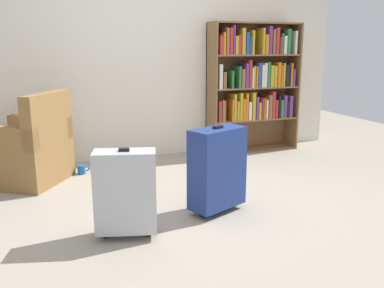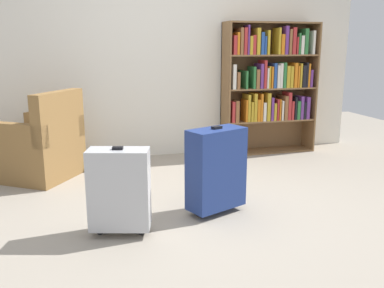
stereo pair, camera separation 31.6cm
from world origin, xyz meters
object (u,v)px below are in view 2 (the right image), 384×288
object	(u,v)px
suitcase_navy_blue	(216,169)
armchair	(40,148)
suitcase_silver	(119,189)
mug	(93,167)
bookshelf	(270,81)

from	to	relation	value
suitcase_navy_blue	armchair	bearing A→B (deg)	136.85
armchair	suitcase_navy_blue	world-z (taller)	armchair
suitcase_silver	suitcase_navy_blue	size ratio (longest dim) A/B	0.91
mug	suitcase_silver	distance (m)	1.69
mug	bookshelf	bearing A→B (deg)	8.29
armchair	bookshelf	bearing A→B (deg)	8.67
mug	suitcase_navy_blue	xyz separation A→B (m)	(0.94, -1.45, 0.33)
armchair	mug	size ratio (longest dim) A/B	8.08
bookshelf	suitcase_navy_blue	distance (m)	2.25
suitcase_silver	bookshelf	bearing A→B (deg)	43.79
bookshelf	mug	xyz separation A→B (m)	(-2.21, -0.32, -0.85)
armchair	suitcase_navy_blue	bearing A→B (deg)	-43.15
armchair	mug	distance (m)	0.59
mug	suitcase_silver	xyz separation A→B (m)	(0.15, -1.66, 0.29)
suitcase_silver	suitcase_navy_blue	xyz separation A→B (m)	(0.79, 0.21, 0.03)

